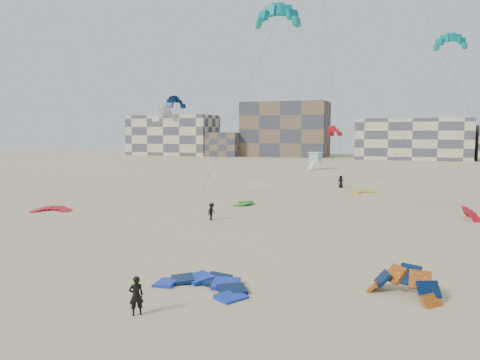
% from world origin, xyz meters
% --- Properties ---
extents(ground, '(320.00, 320.00, 0.00)m').
position_xyz_m(ground, '(0.00, 0.00, 0.00)').
color(ground, tan).
rests_on(ground, ground).
extents(kite_ground_blue, '(5.63, 5.81, 1.15)m').
position_xyz_m(kite_ground_blue, '(-0.49, 1.95, 0.00)').
color(kite_ground_blue, '#1621D6').
rests_on(kite_ground_blue, ground).
extents(kite_ground_orange, '(4.63, 4.64, 3.52)m').
position_xyz_m(kite_ground_orange, '(9.09, 4.15, 0.00)').
color(kite_ground_orange, orange).
rests_on(kite_ground_orange, ground).
extents(kite_ground_red, '(4.84, 4.96, 1.19)m').
position_xyz_m(kite_ground_red, '(-24.66, 18.26, 0.00)').
color(kite_ground_red, red).
rests_on(kite_ground_red, ground).
extents(kite_ground_green, '(3.76, 3.57, 1.29)m').
position_xyz_m(kite_ground_green, '(-7.95, 28.97, 0.00)').
color(kite_ground_green, '#27851F').
rests_on(kite_ground_green, ground).
extents(kite_ground_red_far, '(3.40, 3.33, 3.13)m').
position_xyz_m(kite_ground_red_far, '(14.78, 27.60, 0.00)').
color(kite_ground_red_far, red).
rests_on(kite_ground_red_far, ground).
extents(kite_ground_yellow, '(4.43, 4.44, 0.56)m').
position_xyz_m(kite_ground_yellow, '(3.64, 43.79, 0.00)').
color(kite_ground_yellow, '#C7A707').
rests_on(kite_ground_yellow, ground).
extents(kitesurfer_main, '(0.75, 0.73, 1.73)m').
position_xyz_m(kitesurfer_main, '(-1.77, -2.25, 0.87)').
color(kitesurfer_main, black).
rests_on(kitesurfer_main, ground).
extents(kitesurfer_c, '(0.78, 1.11, 1.56)m').
position_xyz_m(kitesurfer_c, '(-7.49, 19.26, 0.78)').
color(kitesurfer_c, black).
rests_on(kitesurfer_c, ground).
extents(kitesurfer_e, '(0.99, 0.81, 1.75)m').
position_xyz_m(kitesurfer_e, '(0.07, 48.64, 0.88)').
color(kitesurfer_e, black).
rests_on(kitesurfer_e, ground).
extents(kite_fly_teal_a, '(11.79, 7.79, 17.30)m').
position_xyz_m(kite_fly_teal_a, '(-1.16, 18.18, 17.06)').
color(kite_fly_teal_a, '#07778F').
rests_on(kite_fly_teal_a, ground).
extents(kite_fly_grey, '(10.02, 4.18, 9.98)m').
position_xyz_m(kite_fly_grey, '(-18.07, 30.18, 9.81)').
color(kite_fly_grey, white).
rests_on(kite_fly_grey, ground).
extents(kite_fly_navy, '(10.31, 8.78, 12.93)m').
position_xyz_m(kite_fly_navy, '(-25.99, 48.02, 12.54)').
color(kite_fly_navy, '#08173F').
rests_on(kite_fly_navy, ground).
extents(kite_fly_teal_b, '(10.38, 4.32, 20.45)m').
position_xyz_m(kite_fly_teal_b, '(14.05, 53.18, 20.25)').
color(kite_fly_teal_b, '#07778F').
rests_on(kite_fly_teal_b, ground).
extents(kite_fly_red, '(4.51, 5.44, 8.38)m').
position_xyz_m(kite_fly_red, '(-2.27, 57.33, 8.00)').
color(kite_fly_red, red).
rests_on(kite_fly_red, ground).
extents(lifeguard_tower_far, '(3.07, 5.33, 3.71)m').
position_xyz_m(lifeguard_tower_far, '(-9.82, 81.17, 1.84)').
color(lifeguard_tower_far, white).
rests_on(lifeguard_tower_far, ground).
extents(condo_west_a, '(30.00, 15.00, 14.00)m').
position_xyz_m(condo_west_a, '(-70.00, 130.00, 7.00)').
color(condo_west_a, beige).
rests_on(condo_west_a, ground).
extents(condo_west_b, '(28.00, 14.00, 18.00)m').
position_xyz_m(condo_west_b, '(-30.00, 134.00, 9.00)').
color(condo_west_b, brown).
rests_on(condo_west_b, ground).
extents(condo_mid, '(32.00, 16.00, 12.00)m').
position_xyz_m(condo_mid, '(10.00, 130.00, 6.00)').
color(condo_mid, beige).
rests_on(condo_mid, ground).
extents(condo_fill_left, '(12.00, 10.00, 8.00)m').
position_xyz_m(condo_fill_left, '(-50.00, 128.00, 4.00)').
color(condo_fill_left, brown).
rests_on(condo_fill_left, ground).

